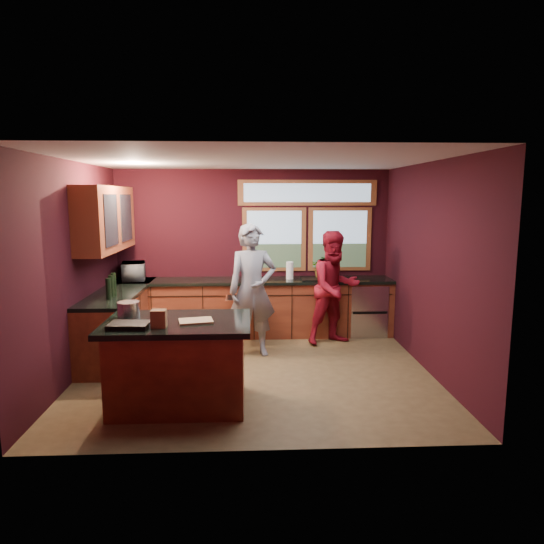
{
  "coord_description": "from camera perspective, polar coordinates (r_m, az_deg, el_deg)",
  "views": [
    {
      "loc": [
        -0.07,
        -6.05,
        2.26
      ],
      "look_at": [
        0.24,
        0.4,
        1.25
      ],
      "focal_mm": 32.0,
      "sensor_mm": 36.0,
      "label": 1
    }
  ],
  "objects": [
    {
      "name": "cutting_board",
      "position": [
        5.22,
        -8.95,
        -5.7
      ],
      "size": [
        0.39,
        0.32,
        0.02
      ],
      "primitive_type": "cube",
      "rotation": [
        0.0,
        0.0,
        0.2
      ],
      "color": "tan",
      "rests_on": "island"
    },
    {
      "name": "paper_towel",
      "position": [
        7.87,
        2.1,
        0.18
      ],
      "size": [
        0.12,
        0.12,
        0.28
      ],
      "primitive_type": "cylinder",
      "color": "white",
      "rests_on": "back_counter"
    },
    {
      "name": "potted_plant",
      "position": [
        7.98,
        5.86,
        0.57
      ],
      "size": [
        0.33,
        0.29,
        0.37
      ],
      "primitive_type": "imported",
      "color": "#999999",
      "rests_on": "back_counter"
    },
    {
      "name": "back_counter",
      "position": [
        7.96,
        -0.72,
        -4.15
      ],
      "size": [
        4.5,
        0.64,
        0.93
      ],
      "color": "#551F14",
      "rests_on": "floor"
    },
    {
      "name": "microwave",
      "position": [
        8.06,
        -15.96,
        0.07
      ],
      "size": [
        0.45,
        0.58,
        0.29
      ],
      "primitive_type": "imported",
      "rotation": [
        0.0,
        0.0,
        1.77
      ],
      "color": "#999999",
      "rests_on": "left_counter"
    },
    {
      "name": "stock_pot",
      "position": [
        5.52,
        -16.52,
        -4.3
      ],
      "size": [
        0.24,
        0.24,
        0.18
      ],
      "primitive_type": "cylinder",
      "color": "silver",
      "rests_on": "island"
    },
    {
      "name": "person_grey",
      "position": [
        6.87,
        -2.32,
        -2.18
      ],
      "size": [
        0.76,
        0.57,
        1.89
      ],
      "primitive_type": "imported",
      "rotation": [
        0.0,
        0.0,
        0.18
      ],
      "color": "slate",
      "rests_on": "floor"
    },
    {
      "name": "paper_bag",
      "position": [
        5.06,
        -13.17,
        -5.36
      ],
      "size": [
        0.15,
        0.12,
        0.18
      ],
      "primitive_type": "cube",
      "rotation": [
        0.0,
        0.0,
        -0.0
      ],
      "color": "brown",
      "rests_on": "island"
    },
    {
      "name": "left_counter",
      "position": [
        7.38,
        -17.48,
        -5.61
      ],
      "size": [
        0.64,
        2.3,
        0.93
      ],
      "color": "#551F14",
      "rests_on": "floor"
    },
    {
      "name": "island",
      "position": [
        5.43,
        -10.9,
        -10.43
      ],
      "size": [
        1.55,
        1.05,
        0.95
      ],
      "color": "#551F14",
      "rests_on": "floor"
    },
    {
      "name": "floor",
      "position": [
        6.46,
        -1.97,
        -11.59
      ],
      "size": [
        4.5,
        4.5,
        0.0
      ],
      "primitive_type": "plane",
      "color": "brown",
      "rests_on": "ground"
    },
    {
      "name": "black_tray",
      "position": [
        5.14,
        -16.46,
        -6.02
      ],
      "size": [
        0.42,
        0.3,
        0.05
      ],
      "primitive_type": "cube",
      "rotation": [
        0.0,
        0.0,
        -0.06
      ],
      "color": "black",
      "rests_on": "island"
    },
    {
      "name": "room_shell",
      "position": [
        6.42,
        -7.45,
        4.69
      ],
      "size": [
        4.52,
        4.02,
        2.71
      ],
      "color": "black",
      "rests_on": "ground"
    },
    {
      "name": "person_red",
      "position": [
        7.49,
        7.41,
        -1.86
      ],
      "size": [
        1.03,
        0.93,
        1.75
      ],
      "primitive_type": "imported",
      "rotation": [
        0.0,
        0.0,
        0.38
      ],
      "color": "maroon",
      "rests_on": "floor"
    }
  ]
}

